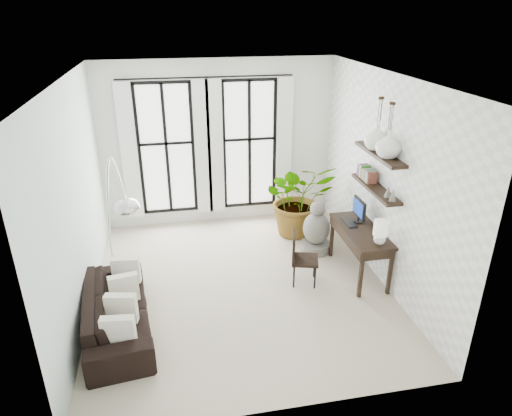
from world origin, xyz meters
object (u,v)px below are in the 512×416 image
object	(u,v)px
sofa	(117,311)
buddha	(316,231)
desk	(362,234)
arc_lamp	(114,195)
plant	(298,198)
desk_chair	(300,255)

from	to	relation	value
sofa	buddha	distance (m)	3.67
desk	arc_lamp	distance (m)	3.79
plant	desk_chair	xyz separation A→B (m)	(-0.44, -1.67, -0.24)
sofa	plant	distance (m)	3.96
plant	buddha	bearing A→B (deg)	-79.83
sofa	plant	xyz separation A→B (m)	(3.18, 2.33, 0.43)
sofa	plant	world-z (taller)	plant
sofa	desk	distance (m)	3.83
plant	desk	world-z (taller)	plant
desk	arc_lamp	size ratio (longest dim) A/B	0.59
desk	desk_chair	world-z (taller)	desk
plant	desk_chair	world-z (taller)	plant
sofa	arc_lamp	size ratio (longest dim) A/B	0.90
plant	sofa	bearing A→B (deg)	-143.69
desk	plant	bearing A→B (deg)	108.92
sofa	desk	world-z (taller)	desk
desk	buddha	distance (m)	1.07
plant	desk	distance (m)	1.76
desk_chair	buddha	xyz separation A→B (m)	(0.57, 0.93, -0.09)
desk	buddha	world-z (taller)	desk
desk	desk_chair	distance (m)	1.04
arc_lamp	buddha	bearing A→B (deg)	18.88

